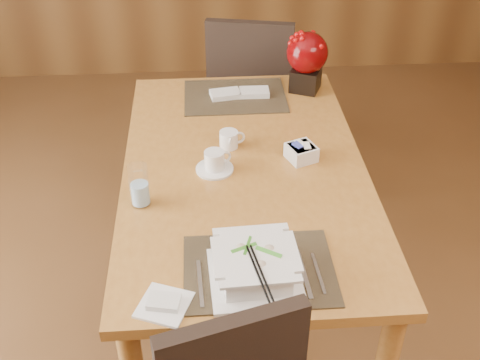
{
  "coord_description": "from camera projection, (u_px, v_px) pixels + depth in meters",
  "views": [
    {
      "loc": [
        -0.15,
        -1.24,
        2.02
      ],
      "look_at": [
        -0.04,
        0.35,
        0.87
      ],
      "focal_mm": 45.0,
      "sensor_mm": 36.0,
      "label": 1
    }
  ],
  "objects": [
    {
      "name": "soup_setting",
      "position": [
        255.0,
        267.0,
        1.73
      ],
      "size": [
        0.28,
        0.28,
        0.11
      ],
      "rotation": [
        0.0,
        0.0,
        0.05
      ],
      "color": "white",
      "rests_on": "dining_table"
    },
    {
      "name": "bread_plate",
      "position": [
        164.0,
        305.0,
        1.68
      ],
      "size": [
        0.18,
        0.18,
        0.01
      ],
      "primitive_type": "cube",
      "rotation": [
        0.0,
        0.0,
        -0.38
      ],
      "color": "white",
      "rests_on": "dining_table"
    },
    {
      "name": "napkins_far",
      "position": [
        242.0,
        93.0,
        2.67
      ],
      "size": [
        0.27,
        0.11,
        0.02
      ],
      "primitive_type": null,
      "rotation": [
        0.0,
        0.0,
        0.06
      ],
      "color": "silver",
      "rests_on": "dining_table"
    },
    {
      "name": "far_chair",
      "position": [
        252.0,
        90.0,
        3.18
      ],
      "size": [
        0.53,
        0.53,
        0.96
      ],
      "rotation": [
        0.0,
        0.0,
        2.93
      ],
      "color": "black",
      "rests_on": "ground"
    },
    {
      "name": "berry_decor",
      "position": [
        307.0,
        58.0,
        2.65
      ],
      "size": [
        0.18,
        0.18,
        0.27
      ],
      "rotation": [
        0.0,
        0.0,
        -0.41
      ],
      "color": "black",
      "rests_on": "dining_table"
    },
    {
      "name": "dining_table",
      "position": [
        245.0,
        187.0,
        2.29
      ],
      "size": [
        0.9,
        1.5,
        0.75
      ],
      "color": "#AC722F",
      "rests_on": "ground"
    },
    {
      "name": "placemat_far",
      "position": [
        235.0,
        96.0,
        2.68
      ],
      "size": [
        0.45,
        0.33,
        0.01
      ],
      "primitive_type": "cube",
      "color": "black",
      "rests_on": "dining_table"
    },
    {
      "name": "water_glass",
      "position": [
        139.0,
        185.0,
        2.01
      ],
      "size": [
        0.08,
        0.08,
        0.16
      ],
      "primitive_type": "cylinder",
      "rotation": [
        0.0,
        0.0,
        0.25
      ],
      "color": "white",
      "rests_on": "dining_table"
    },
    {
      "name": "coffee_cup",
      "position": [
        214.0,
        162.0,
        2.2
      ],
      "size": [
        0.14,
        0.14,
        0.08
      ],
      "rotation": [
        0.0,
        0.0,
        0.32
      ],
      "color": "white",
      "rests_on": "dining_table"
    },
    {
      "name": "creamer_jug",
      "position": [
        229.0,
        139.0,
        2.33
      ],
      "size": [
        0.11,
        0.11,
        0.07
      ],
      "primitive_type": null,
      "rotation": [
        0.0,
        0.0,
        0.14
      ],
      "color": "white",
      "rests_on": "dining_table"
    },
    {
      "name": "placemat_near",
      "position": [
        259.0,
        270.0,
        1.79
      ],
      "size": [
        0.45,
        0.33,
        0.01
      ],
      "primitive_type": "cube",
      "color": "black",
      "rests_on": "dining_table"
    },
    {
      "name": "sugar_caddy",
      "position": [
        301.0,
        152.0,
        2.26
      ],
      "size": [
        0.13,
        0.13,
        0.06
      ],
      "primitive_type": "cube",
      "rotation": [
        0.0,
        0.0,
        0.39
      ],
      "color": "white",
      "rests_on": "dining_table"
    }
  ]
}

